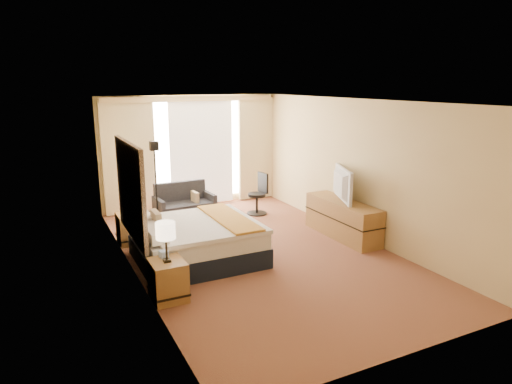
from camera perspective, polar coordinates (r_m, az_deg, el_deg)
name	(u,v)px	position (r m, az deg, el deg)	size (l,w,h in m)	color
floor	(257,252)	(8.05, 0.08, -7.47)	(4.20, 7.00, 0.02)	#521719
ceiling	(257,101)	(7.51, 0.09, 11.35)	(4.20, 7.00, 0.02)	white
wall_back	(191,151)	(10.87, -8.19, 5.05)	(4.20, 0.02, 2.60)	#E0C788
wall_front	(410,244)	(4.91, 18.69, -6.14)	(4.20, 0.02, 2.60)	#E0C788
wall_left	(130,192)	(7.02, -15.44, -0.04)	(0.02, 7.00, 2.60)	#E0C788
wall_right	(356,169)	(8.80, 12.44, 2.84)	(0.02, 7.00, 2.60)	#E0C788
headboard	(130,191)	(7.23, -15.43, 0.18)	(0.06, 1.85, 1.50)	black
nightstand_left	(168,280)	(6.42, -10.94, -10.75)	(0.45, 0.52, 0.55)	olive
nightstand_right	(131,228)	(8.71, -15.41, -4.40)	(0.45, 0.52, 0.55)	olive
media_dresser	(342,219)	(8.86, 10.76, -3.33)	(0.50, 1.80, 0.70)	olive
window	(201,150)	(10.92, -6.89, 5.24)	(2.30, 0.02, 2.30)	silver
curtains	(192,147)	(10.75, -8.03, 5.54)	(4.12, 0.19, 2.56)	#F8E8AF
bed	(197,241)	(7.63, -7.41, -6.07)	(1.92, 1.75, 0.93)	black
loveseat	(184,207)	(9.99, -8.94, -1.86)	(1.28, 0.74, 0.78)	maroon
floor_lamp	(155,167)	(9.44, -12.50, 3.13)	(0.22, 0.22, 1.74)	black
desk_chair	(259,196)	(10.19, 0.34, -0.47)	(0.45, 0.45, 0.93)	black
lamp_left	(166,231)	(6.15, -11.25, -4.85)	(0.26, 0.26, 0.55)	black
lamp_right	(128,190)	(8.47, -15.69, 0.29)	(0.29, 0.29, 0.61)	black
tissue_box	(164,254)	(6.43, -11.46, -7.62)	(0.11, 0.11, 0.10)	#92ADE2
telephone	(138,213)	(8.54, -14.59, -2.55)	(0.17, 0.13, 0.07)	black
television	(338,184)	(8.77, 10.16, 0.99)	(1.08, 0.14, 0.62)	black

